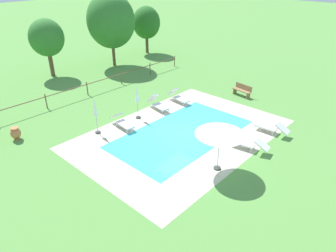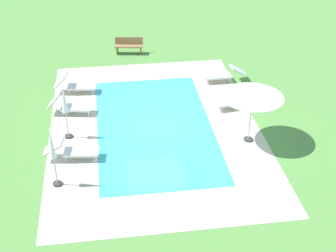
{
  "view_description": "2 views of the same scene",
  "coord_description": "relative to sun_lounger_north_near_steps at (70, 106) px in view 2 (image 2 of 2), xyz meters",
  "views": [
    {
      "loc": [
        -12.28,
        -10.15,
        8.92
      ],
      "look_at": [
        -0.67,
        0.5,
        0.6
      ],
      "focal_mm": 32.84,
      "sensor_mm": 36.0,
      "label": 1
    },
    {
      "loc": [
        -16.96,
        1.79,
        10.66
      ],
      "look_at": [
        -0.85,
        -0.45,
        0.52
      ],
      "focal_mm": 52.08,
      "sensor_mm": 36.0,
      "label": 2
    }
  ],
  "objects": [
    {
      "name": "ground_plane",
      "position": [
        -1.55,
        -3.45,
        -0.39
      ],
      "size": [
        160.0,
        160.0,
        0.0
      ],
      "primitive_type": "plane",
      "color": "#599342"
    },
    {
      "name": "sun_lounger_north_mid",
      "position": [
        -0.42,
        -7.21,
        -0.03
      ],
      "size": [
        0.92,
        2.12,
        0.75
      ],
      "color": "white",
      "rests_on": "ground"
    },
    {
      "name": "sun_lounger_south_near_corner",
      "position": [
        1.93,
        -0.2,
        -0.01
      ],
      "size": [
        0.86,
        1.99,
        0.93
      ],
      "color": "white",
      "rests_on": "ground"
    },
    {
      "name": "wooden_bench_lawn_side",
      "position": [
        6.14,
        -2.96,
        0.07
      ],
      "size": [
        0.67,
        1.55,
        0.87
      ],
      "color": "#937047",
      "rests_on": "ground"
    },
    {
      "name": "pool_deck_paving",
      "position": [
        -1.55,
        -3.45,
        -0.39
      ],
      "size": [
        12.36,
        8.5,
        0.01
      ],
      "primitive_type": "cube",
      "color": "beige",
      "rests_on": "ground"
    },
    {
      "name": "swimming_pool_water",
      "position": [
        -1.55,
        -3.45,
        -0.39
      ],
      "size": [
        8.54,
        4.69,
        0.01
      ],
      "primitive_type": "cube",
      "color": "#42CCD6",
      "rests_on": "ground"
    },
    {
      "name": "sun_lounger_north_far",
      "position": [
        -3.38,
        -0.23,
        -0.03
      ],
      "size": [
        0.86,
        2.09,
        0.79
      ],
      "color": "white",
      "rests_on": "ground"
    },
    {
      "name": "sun_lounger_north_near_steps",
      "position": [
        0.0,
        0.0,
        0.0
      ],
      "size": [
        0.93,
        1.95,
        0.98
      ],
      "color": "white",
      "rests_on": "ground"
    },
    {
      "name": "patio_umbrella_open_foreground",
      "position": [
        -3.07,
        -7.01,
        1.73
      ],
      "size": [
        2.36,
        2.36,
        2.36
      ],
      "color": "#383838",
      "rests_on": "ground"
    },
    {
      "name": "pool_coping_rim",
      "position": [
        -1.55,
        -3.45,
        -0.38
      ],
      "size": [
        9.02,
        5.17,
        0.01
      ],
      "color": "beige",
      "rests_on": "ground"
    },
    {
      "name": "patio_umbrella_closed_row_west",
      "position": [
        -1.87,
        0.02,
        1.11
      ],
      "size": [
        0.32,
        0.32,
        2.28
      ],
      "color": "#383838",
      "rests_on": "ground"
    },
    {
      "name": "patio_umbrella_closed_row_mid_west",
      "position": [
        -4.86,
        0.31,
        1.06
      ],
      "size": [
        0.32,
        0.32,
        2.3
      ],
      "color": "#383838",
      "rests_on": "ground"
    },
    {
      "name": "sun_lounger_north_end",
      "position": [
        2.13,
        -7.24,
        -0.03
      ],
      "size": [
        0.67,
        2.06,
        0.77
      ],
      "color": "white",
      "rests_on": "ground"
    }
  ]
}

